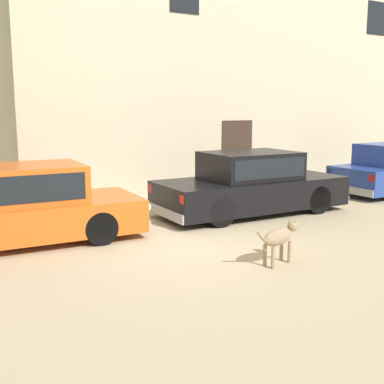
# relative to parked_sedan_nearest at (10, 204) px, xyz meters

# --- Properties ---
(ground_plane) EXTENTS (80.00, 80.00, 0.00)m
(ground_plane) POSITION_rel_parked_sedan_nearest_xyz_m (2.72, -1.52, -0.76)
(ground_plane) COLOR tan
(parked_sedan_nearest) EXTENTS (4.83, 2.04, 1.45)m
(parked_sedan_nearest) POSITION_rel_parked_sedan_nearest_xyz_m (0.00, 0.00, 0.00)
(parked_sedan_nearest) COLOR #D15619
(parked_sedan_nearest) RESTS_ON ground_plane
(parked_sedan_second) EXTENTS (4.73, 1.94, 1.46)m
(parked_sedan_second) POSITION_rel_parked_sedan_nearest_xyz_m (5.39, -0.12, -0.04)
(parked_sedan_second) COLOR black
(parked_sedan_second) RESTS_ON ground_plane
(apartment_block) EXTENTS (17.98, 6.96, 8.16)m
(apartment_block) POSITION_rel_parked_sedan_nearest_xyz_m (9.71, 6.16, 3.32)
(apartment_block) COLOR beige
(apartment_block) RESTS_ON ground_plane
(stray_dog_spotted) EXTENTS (1.04, 0.36, 0.68)m
(stray_dog_spotted) POSITION_rel_parked_sedan_nearest_xyz_m (3.46, -3.39, -0.32)
(stray_dog_spotted) COLOR #997F60
(stray_dog_spotted) RESTS_ON ground_plane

